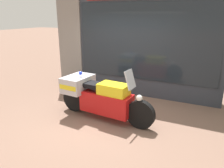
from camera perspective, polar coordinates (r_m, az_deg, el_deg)
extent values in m
plane|color=#7A5B4C|center=(5.47, -2.29, -8.55)|extent=(60.00, 60.00, 0.00)
cube|color=#333842|center=(6.78, 5.59, 10.76)|extent=(5.27, 0.40, 3.21)
cube|color=gray|center=(7.83, -9.88, 11.51)|extent=(0.89, 0.55, 3.21)
cube|color=#1E262D|center=(6.44, 8.39, 10.75)|extent=(4.15, 0.02, 2.21)
cube|color=slate|center=(6.96, 8.13, -0.40)|extent=(3.93, 0.30, 0.55)
cube|color=silver|center=(6.86, 8.85, 7.73)|extent=(3.93, 0.02, 1.45)
cube|color=beige|center=(6.64, 8.78, 13.66)|extent=(3.93, 0.30, 0.02)
cube|color=navy|center=(7.16, -2.07, 14.44)|extent=(0.18, 0.04, 0.05)
cube|color=#B7B2A8|center=(6.79, 5.00, 14.21)|extent=(0.18, 0.04, 0.05)
cube|color=black|center=(6.52, 12.74, 13.72)|extent=(0.18, 0.04, 0.05)
cube|color=#C68E19|center=(6.37, 20.94, 12.93)|extent=(0.18, 0.04, 0.05)
cube|color=white|center=(7.23, -1.05, 3.83)|extent=(0.19, 0.02, 0.27)
cube|color=red|center=(6.79, 8.11, 2.74)|extent=(0.19, 0.03, 0.27)
cube|color=#2D8E42|center=(6.54, 18.22, 1.45)|extent=(0.19, 0.02, 0.27)
cylinder|color=black|center=(4.87, 7.47, -7.89)|extent=(0.66, 0.19, 0.65)
cylinder|color=black|center=(5.76, -9.72, -3.84)|extent=(0.66, 0.19, 0.65)
cube|color=#B71414|center=(5.19, -1.46, -4.87)|extent=(1.29, 0.56, 0.49)
cube|color=yellow|center=(4.98, 0.41, -1.54)|extent=(0.72, 0.47, 0.28)
cube|color=black|center=(5.21, -4.17, -0.36)|extent=(0.76, 0.40, 0.10)
cube|color=#B7B7BC|center=(5.53, -8.86, 0.14)|extent=(0.61, 0.83, 0.38)
cube|color=yellow|center=(5.53, -8.86, 0.14)|extent=(0.55, 0.84, 0.11)
cube|color=#B2BCC6|center=(4.70, 4.76, 1.18)|extent=(0.18, 0.33, 0.41)
sphere|color=white|center=(4.74, 7.14, -3.66)|extent=(0.14, 0.14, 0.14)
sphere|color=blue|center=(5.40, -8.24, 2.82)|extent=(0.09, 0.09, 0.09)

